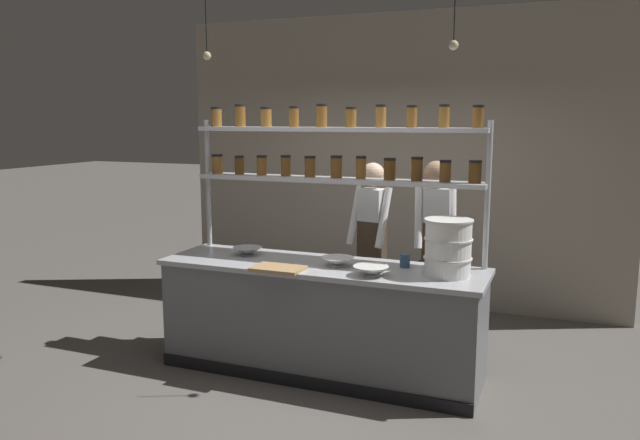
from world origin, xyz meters
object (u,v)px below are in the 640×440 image
object	(u,v)px
prep_bowl_near_left	(248,251)
serving_cup_front	(405,261)
chef_left	(372,241)
chef_center	(434,243)
prep_bowl_center_front	(338,262)
prep_bowl_center_back	(371,271)
container_stack	(448,248)
spice_shelf_unit	(335,159)
cutting_board	(278,268)

from	to	relation	value
prep_bowl_near_left	serving_cup_front	distance (m)	1.38
chef_left	chef_center	xyz separation A→B (m)	(0.56, 0.05, 0.02)
prep_bowl_center_front	prep_bowl_center_back	world-z (taller)	prep_bowl_center_back
chef_center	prep_bowl_center_back	size ratio (longest dim) A/B	6.33
prep_bowl_center_front	container_stack	bearing A→B (deg)	0.51
chef_center	prep_bowl_center_front	bearing A→B (deg)	-140.78
spice_shelf_unit	prep_bowl_center_back	xyz separation A→B (m)	(0.49, -0.54, -0.80)
chef_left	prep_bowl_center_front	xyz separation A→B (m)	(-0.05, -0.77, -0.03)
cutting_board	serving_cup_front	distance (m)	1.01
chef_center	serving_cup_front	xyz separation A→B (m)	(-0.10, -0.66, -0.03)
chef_center	container_stack	distance (m)	0.86
spice_shelf_unit	chef_left	distance (m)	0.90
spice_shelf_unit	cutting_board	size ratio (longest dim) A/B	6.39
cutting_board	prep_bowl_center_back	distance (m)	0.74
prep_bowl_center_front	serving_cup_front	world-z (taller)	serving_cup_front
spice_shelf_unit	serving_cup_front	bearing A→B (deg)	-15.58
container_stack	prep_bowl_center_front	world-z (taller)	container_stack
chef_left	prep_bowl_center_front	bearing A→B (deg)	-82.88
cutting_board	prep_bowl_near_left	distance (m)	0.61
chef_left	cutting_board	xyz separation A→B (m)	(-0.44, -1.06, -0.05)
prep_bowl_center_back	serving_cup_front	size ratio (longest dim) A/B	2.54
chef_center	prep_bowl_near_left	xyz separation A→B (m)	(-1.48, -0.73, -0.05)
prep_bowl_center_front	serving_cup_front	bearing A→B (deg)	17.02
container_stack	cutting_board	world-z (taller)	container_stack
spice_shelf_unit	serving_cup_front	size ratio (longest dim) A/B	23.72
cutting_board	prep_bowl_center_front	size ratio (longest dim) A/B	1.51
prep_bowl_center_back	container_stack	bearing A→B (deg)	21.33
cutting_board	prep_bowl_center_back	world-z (taller)	prep_bowl_center_back
prep_bowl_center_back	cutting_board	bearing A→B (deg)	-172.77
chef_left	cutting_board	world-z (taller)	chef_left
spice_shelf_unit	serving_cup_front	distance (m)	1.04
prep_bowl_near_left	spice_shelf_unit	bearing A→B (deg)	19.64
chef_center	prep_bowl_near_left	size ratio (longest dim) A/B	6.72
prep_bowl_center_front	serving_cup_front	xyz separation A→B (m)	(0.51, 0.16, 0.02)
chef_center	container_stack	bearing A→B (deg)	-85.89
container_stack	prep_bowl_center_back	bearing A→B (deg)	-158.67
prep_bowl_near_left	prep_bowl_center_back	distance (m)	1.24
spice_shelf_unit	container_stack	bearing A→B (deg)	-18.00
spice_shelf_unit	chef_center	distance (m)	1.17
cutting_board	serving_cup_front	size ratio (longest dim) A/B	3.71
chef_center	prep_bowl_near_left	world-z (taller)	chef_center
chef_left	serving_cup_front	bearing A→B (deg)	-42.22
serving_cup_front	cutting_board	bearing A→B (deg)	-153.46
container_stack	prep_bowl_near_left	bearing A→B (deg)	177.42
prep_bowl_near_left	prep_bowl_center_back	world-z (taller)	prep_bowl_center_back
prep_bowl_center_front	prep_bowl_center_back	bearing A→B (deg)	-30.45
spice_shelf_unit	serving_cup_front	world-z (taller)	spice_shelf_unit
cutting_board	prep_bowl_center_front	xyz separation A→B (m)	(0.39, 0.29, 0.02)
spice_shelf_unit	container_stack	xyz separation A→B (m)	(1.03, -0.33, -0.62)
chef_left	chef_center	world-z (taller)	chef_center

